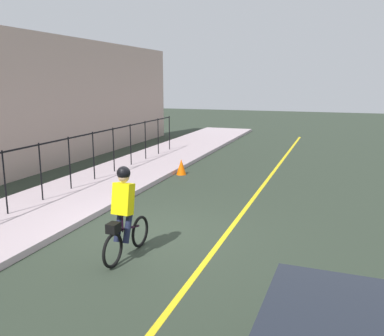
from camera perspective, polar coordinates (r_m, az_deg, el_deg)
name	(u,v)px	position (r m, az deg, el deg)	size (l,w,h in m)	color
ground_plane	(152,233)	(9.61, -5.47, -8.91)	(80.00, 80.00, 0.00)	#2C362A
lane_line_centre	(220,242)	(9.09, 3.87, -10.11)	(36.00, 0.12, 0.01)	yellow
sidewalk	(30,215)	(11.38, -21.29, -5.95)	(40.00, 3.20, 0.15)	#B6A3A9
iron_fence	(40,160)	(12.09, -20.09, 1.02)	(18.42, 0.04, 1.60)	black
cyclist_lead	(124,213)	(8.12, -9.27, -6.13)	(1.71, 0.37, 1.83)	black
traffic_cone_near	(181,167)	(15.32, -1.47, 0.16)	(0.36, 0.36, 0.58)	#FC5C04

